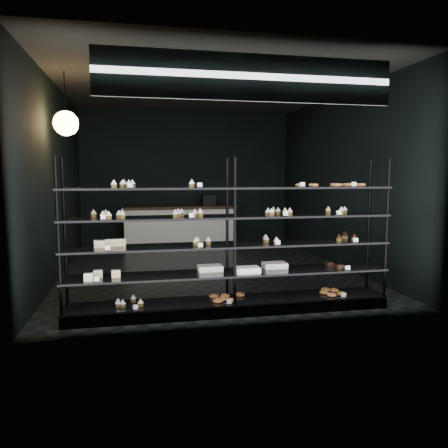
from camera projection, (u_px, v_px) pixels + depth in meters
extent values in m
cube|color=black|center=(207.00, 270.00, 7.86)|extent=(5.00, 6.00, 0.01)
cube|color=black|center=(206.00, 88.00, 7.50)|extent=(5.00, 6.00, 0.01)
cube|color=black|center=(187.00, 179.00, 10.60)|extent=(5.00, 0.01, 3.20)
cube|color=black|center=(250.00, 185.00, 4.76)|extent=(5.00, 0.01, 3.20)
cube|color=black|center=(57.00, 181.00, 7.19)|extent=(0.01, 6.00, 3.20)
cube|color=black|center=(338.00, 180.00, 8.17)|extent=(0.01, 6.00, 3.20)
cube|color=black|center=(231.00, 307.00, 5.45)|extent=(4.00, 0.50, 0.12)
cylinder|color=black|center=(58.00, 242.00, 4.74)|extent=(0.04, 0.04, 1.85)
cylinder|color=black|center=(65.00, 236.00, 5.17)|extent=(0.04, 0.04, 1.85)
cylinder|color=black|center=(235.00, 237.00, 5.13)|extent=(0.04, 0.04, 1.85)
cylinder|color=black|center=(227.00, 232.00, 5.56)|extent=(0.04, 0.04, 1.85)
cylinder|color=black|center=(387.00, 232.00, 5.52)|extent=(0.04, 0.04, 1.85)
cylinder|color=black|center=(368.00, 228.00, 5.95)|extent=(0.04, 0.04, 1.85)
cube|color=black|center=(231.00, 300.00, 5.44)|extent=(4.00, 0.50, 0.03)
cube|color=black|center=(231.00, 273.00, 5.40)|extent=(4.00, 0.50, 0.02)
cube|color=black|center=(231.00, 245.00, 5.36)|extent=(4.00, 0.50, 0.02)
cube|color=black|center=(231.00, 217.00, 5.32)|extent=(4.00, 0.50, 0.02)
cube|color=black|center=(231.00, 188.00, 5.28)|extent=(4.00, 0.50, 0.02)
cube|color=white|center=(129.00, 186.00, 4.87)|extent=(0.06, 0.04, 0.06)
cube|color=white|center=(203.00, 185.00, 5.03)|extent=(0.06, 0.04, 0.06)
cube|color=white|center=(302.00, 185.00, 5.27)|extent=(0.05, 0.04, 0.06)
cube|color=white|center=(354.00, 185.00, 5.40)|extent=(0.06, 0.04, 0.06)
cube|color=white|center=(106.00, 217.00, 4.85)|extent=(0.06, 0.04, 0.06)
cube|color=white|center=(192.00, 216.00, 5.04)|extent=(0.05, 0.04, 0.06)
cube|color=white|center=(282.00, 214.00, 5.26)|extent=(0.06, 0.04, 0.06)
cube|color=white|center=(339.00, 213.00, 5.40)|extent=(0.06, 0.04, 0.06)
cube|color=white|center=(104.00, 248.00, 4.89)|extent=(0.06, 0.04, 0.06)
cube|color=white|center=(202.00, 245.00, 5.11)|extent=(0.06, 0.04, 0.06)
cube|color=white|center=(276.00, 243.00, 5.28)|extent=(0.06, 0.04, 0.06)
cube|color=white|center=(353.00, 240.00, 5.48)|extent=(0.06, 0.04, 0.06)
cube|color=white|center=(100.00, 279.00, 4.92)|extent=(0.06, 0.04, 0.06)
cube|color=white|center=(349.00, 268.00, 5.51)|extent=(0.06, 0.04, 0.06)
cube|color=white|center=(132.00, 308.00, 5.02)|extent=(0.06, 0.04, 0.06)
cube|color=white|center=(232.00, 302.00, 5.26)|extent=(0.06, 0.04, 0.06)
cube|color=white|center=(341.00, 295.00, 5.53)|extent=(0.06, 0.04, 0.06)
cube|color=#0E0C3E|center=(249.00, 78.00, 4.70)|extent=(3.20, 0.04, 0.45)
cube|color=white|center=(249.00, 77.00, 4.69)|extent=(3.30, 0.02, 0.50)
cylinder|color=black|center=(65.00, 91.00, 6.28)|extent=(0.01, 0.01, 0.55)
sphere|color=#FBAF57|center=(66.00, 123.00, 6.33)|extent=(0.36, 0.36, 0.36)
cube|color=silver|center=(180.00, 228.00, 10.20)|extent=(2.52, 0.60, 0.92)
cube|color=black|center=(179.00, 207.00, 10.14)|extent=(2.62, 0.65, 0.06)
cube|color=black|center=(208.00, 200.00, 10.26)|extent=(0.30, 0.30, 0.25)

